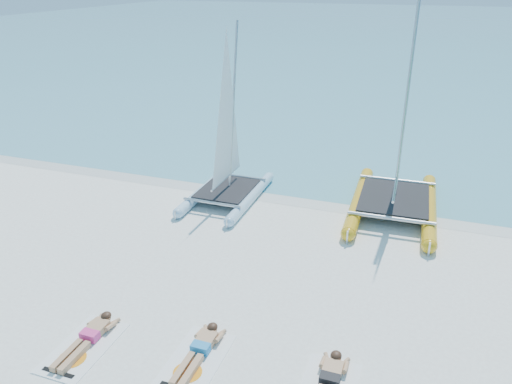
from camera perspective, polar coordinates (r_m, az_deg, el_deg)
ground at (r=12.13m, az=-0.25°, el=-11.08°), size 140.00×140.00×0.00m
sea at (r=72.78m, az=17.61°, el=17.26°), size 140.00×115.00×0.01m
wet_sand_strip at (r=16.75m, az=6.13°, el=-0.82°), size 140.00×1.40×0.01m
catamaran_blue at (r=16.20m, az=-3.33°, el=4.98°), size 2.04×4.25×5.79m
catamaran_yellow at (r=16.16m, az=16.36°, el=6.23°), size 2.76×5.84×7.39m
towel_a at (r=11.10m, az=-19.13°, el=-16.42°), size 1.00×1.85×0.02m
sunbather_a at (r=11.14m, az=-18.59°, el=-15.43°), size 0.37×1.73×0.26m
towel_b at (r=10.33m, az=-6.91°, el=-18.55°), size 1.00×1.85×0.02m
sunbather_b at (r=10.38m, az=-6.46°, el=-17.45°), size 0.37×1.73×0.26m
sunbather_c at (r=9.80m, az=8.36°, el=-20.63°), size 0.37×1.73×0.26m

